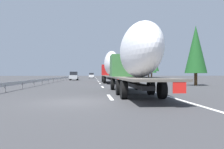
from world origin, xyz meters
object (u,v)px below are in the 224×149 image
Objects in this scene: road_sign at (117,70)px; truck_lead at (111,66)px; car_silver_hatch at (74,76)px; truck_trailing at (135,57)px; car_white_van at (91,75)px.

truck_lead is at bearing 170.30° from road_sign.
car_silver_hatch is 1.31× the size of road_sign.
car_white_van is at bearing 3.18° from truck_trailing.
car_white_van is at bearing 15.97° from road_sign.
car_silver_hatch is at bearing 24.05° from truck_lead.
truck_trailing is (-20.07, -0.00, -0.19)m from truck_lead.
truck_lead reaches higher than road_sign.
car_silver_hatch is at bearing 100.51° from road_sign.
car_silver_hatch is 24.87m from car_white_van.
truck_trailing reaches higher than car_silver_hatch.
truck_trailing is at bearing -180.00° from truck_lead.
truck_trailing is at bearing 175.36° from road_sign.
truck_lead reaches higher than truck_trailing.
truck_trailing is 3.94× the size of road_sign.
car_silver_hatch is at bearing 171.10° from car_white_van.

